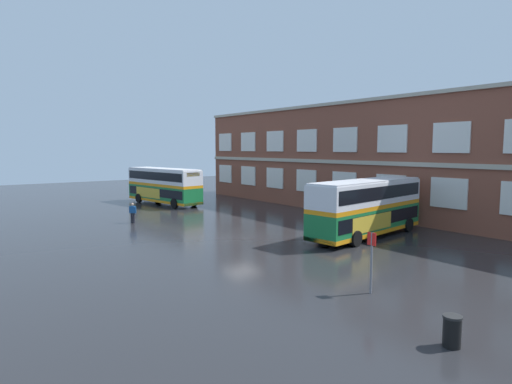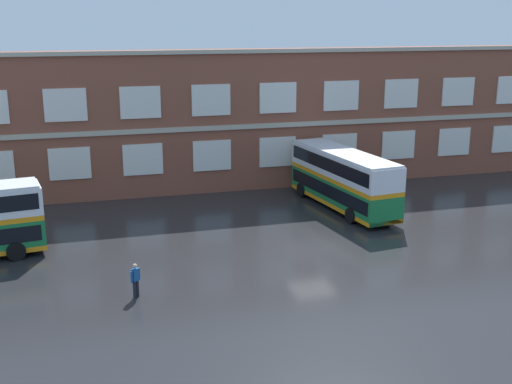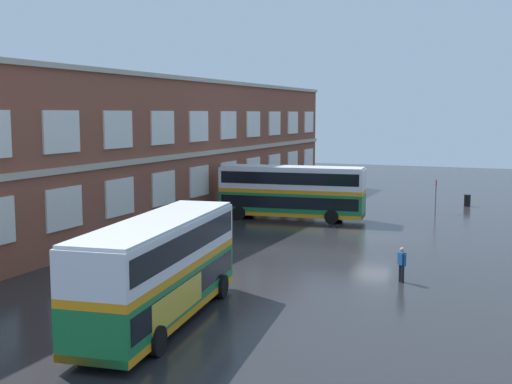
# 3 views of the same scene
# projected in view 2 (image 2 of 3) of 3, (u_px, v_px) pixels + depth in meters

# --- Properties ---
(ground_plane) EXTENTS (120.00, 120.00, 0.00)m
(ground_plane) POSITION_uv_depth(u_px,v_px,m) (301.00, 238.00, 39.70)
(ground_plane) COLOR #232326
(brick_terminal_building) EXTENTS (57.05, 8.19, 10.76)m
(brick_terminal_building) POSITION_uv_depth(u_px,v_px,m) (263.00, 115.00, 53.79)
(brick_terminal_building) COLOR brown
(brick_terminal_building) RESTS_ON ground
(double_decker_middle) EXTENTS (3.91, 11.23, 4.07)m
(double_decker_middle) POSITION_uv_depth(u_px,v_px,m) (343.00, 179.00, 45.47)
(double_decker_middle) COLOR #197038
(double_decker_middle) RESTS_ON ground
(waiting_passenger) EXTENTS (0.53, 0.51, 1.70)m
(waiting_passenger) POSITION_uv_depth(u_px,v_px,m) (136.00, 279.00, 31.15)
(waiting_passenger) COLOR black
(waiting_passenger) RESTS_ON ground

